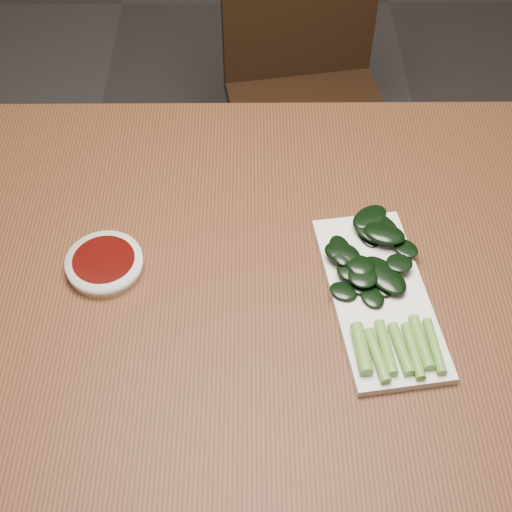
# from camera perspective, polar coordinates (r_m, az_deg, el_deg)

# --- Properties ---
(ground) EXTENTS (6.00, 6.00, 0.00)m
(ground) POSITION_cam_1_polar(r_m,az_deg,el_deg) (1.76, 0.47, -16.24)
(ground) COLOR #322F2F
(ground) RESTS_ON ground
(table) EXTENTS (1.40, 0.80, 0.75)m
(table) POSITION_cam_1_polar(r_m,az_deg,el_deg) (1.17, 0.68, -2.97)
(table) COLOR #4B2915
(table) RESTS_ON ground
(chair_far) EXTENTS (0.45, 0.45, 0.89)m
(chair_far) POSITION_cam_1_polar(r_m,az_deg,el_deg) (1.88, 4.05, 13.43)
(chair_far) COLOR black
(chair_far) RESTS_ON ground
(sauce_bowl) EXTENTS (0.12, 0.12, 0.02)m
(sauce_bowl) POSITION_cam_1_polar(r_m,az_deg,el_deg) (1.12, -12.01, -0.62)
(sauce_bowl) COLOR silver
(sauce_bowl) RESTS_ON table
(serving_plate) EXTENTS (0.18, 0.33, 0.01)m
(serving_plate) POSITION_cam_1_polar(r_m,az_deg,el_deg) (1.08, 9.79, -3.16)
(serving_plate) COLOR silver
(serving_plate) RESTS_ON table
(gai_lan) EXTENTS (0.16, 0.33, 0.03)m
(gai_lan) POSITION_cam_1_polar(r_m,az_deg,el_deg) (1.07, 9.59, -1.88)
(gai_lan) COLOR #5C9031
(gai_lan) RESTS_ON serving_plate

